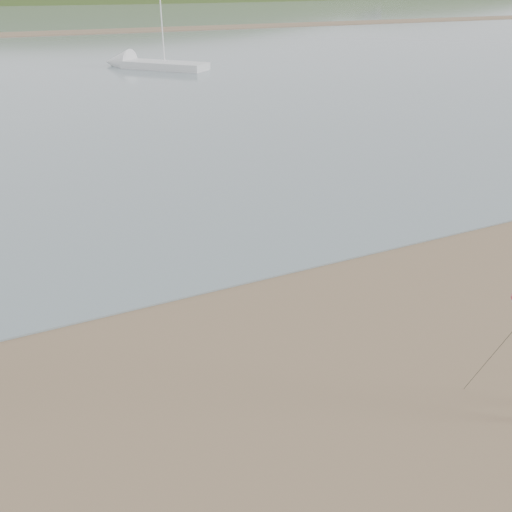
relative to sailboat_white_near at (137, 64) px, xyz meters
name	(u,v)px	position (x,y,z in m)	size (l,w,h in m)	color
ground	(174,470)	(-8.90, -36.50, -0.30)	(560.00, 560.00, 0.00)	brown
hill_ridge	(38,54)	(9.62, 198.50, -20.00)	(620.00, 180.00, 80.00)	#293B18
sailboat_white_near	(137,64)	(0.00, 0.00, 0.00)	(7.03, 7.47, 8.16)	silver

